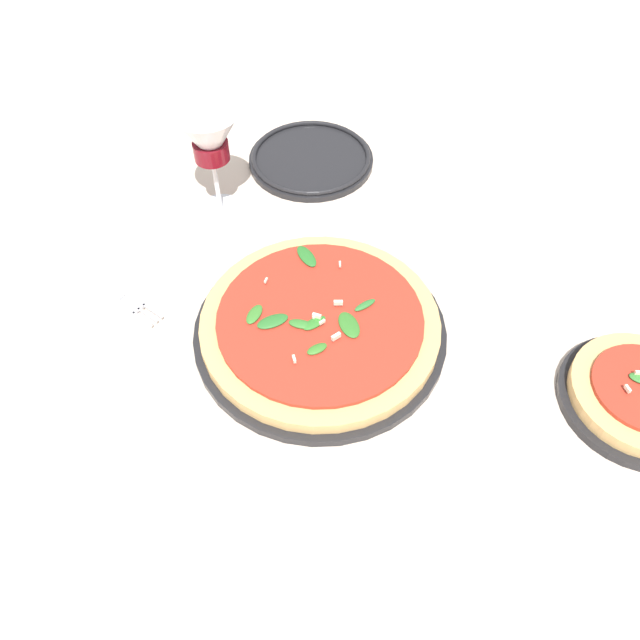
# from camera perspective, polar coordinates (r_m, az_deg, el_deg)

# --- Properties ---
(ground_plane) EXTENTS (6.00, 6.00, 0.00)m
(ground_plane) POSITION_cam_1_polar(r_m,az_deg,el_deg) (0.82, 1.84, -1.98)
(ground_plane) COLOR beige
(pizza_arugula_main) EXTENTS (0.33, 0.33, 0.05)m
(pizza_arugula_main) POSITION_cam_1_polar(r_m,az_deg,el_deg) (0.81, -0.01, -0.58)
(pizza_arugula_main) COLOR black
(pizza_arugula_main) RESTS_ON ground_plane
(pizza_personal_side) EXTENTS (0.19, 0.19, 0.05)m
(pizza_personal_side) POSITION_cam_1_polar(r_m,az_deg,el_deg) (0.84, 27.22, -6.24)
(pizza_personal_side) COLOR black
(pizza_personal_side) RESTS_ON ground_plane
(wine_glass) EXTENTS (0.09, 0.09, 0.17)m
(wine_glass) POSITION_cam_1_polar(r_m,az_deg,el_deg) (0.93, -10.05, 15.83)
(wine_glass) COLOR white
(wine_glass) RESTS_ON ground_plane
(napkin) EXTENTS (0.15, 0.11, 0.01)m
(napkin) POSITION_cam_1_polar(r_m,az_deg,el_deg) (0.92, -18.88, 2.71)
(napkin) COLOR white
(napkin) RESTS_ON ground_plane
(fork) EXTENTS (0.18, 0.09, 0.00)m
(fork) POSITION_cam_1_polar(r_m,az_deg,el_deg) (0.91, -18.68, 2.72)
(fork) COLOR silver
(fork) RESTS_ON ground_plane
(side_plate_white) EXTENTS (0.21, 0.21, 0.02)m
(side_plate_white) POSITION_cam_1_polar(r_m,az_deg,el_deg) (1.08, -0.82, 14.56)
(side_plate_white) COLOR black
(side_plate_white) RESTS_ON ground_plane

